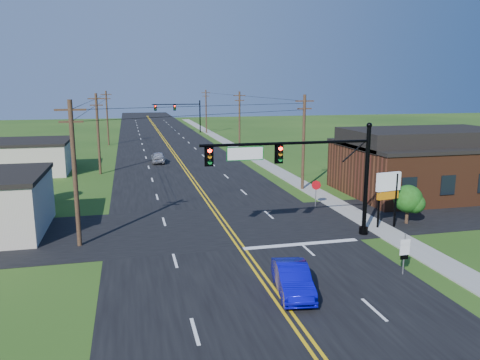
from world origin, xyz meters
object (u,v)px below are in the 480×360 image
object	(u,v)px
signal_mast_far	(179,111)
stop_sign	(316,188)
signal_mast_main	(303,167)
blue_car	(293,280)
route_sign	(405,251)

from	to	relation	value
signal_mast_far	stop_sign	bearing A→B (deg)	-86.39
signal_mast_far	signal_mast_main	bearing A→B (deg)	-90.08
blue_car	route_sign	world-z (taller)	route_sign
signal_mast_far	blue_car	size ratio (longest dim) A/B	2.57
signal_mast_main	route_sign	bearing A→B (deg)	-64.86
signal_mast_main	route_sign	xyz separation A→B (m)	(3.16, -6.74, -3.43)
route_sign	stop_sign	size ratio (longest dim) A/B	1.02
blue_car	signal_mast_far	bearing A→B (deg)	96.37
signal_mast_main	route_sign	size ratio (longest dim) A/B	4.98
signal_mast_main	blue_car	xyz separation A→B (m)	(-3.28, -7.51, -4.05)
signal_mast_far	route_sign	distance (m)	78.86
signal_mast_far	blue_car	xyz separation A→B (m)	(-3.38, -79.51, -3.84)
signal_mast_main	signal_mast_far	distance (m)	72.00
route_sign	blue_car	bearing A→B (deg)	-174.03
signal_mast_far	stop_sign	xyz separation A→B (m)	(4.06, -64.42, -2.95)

